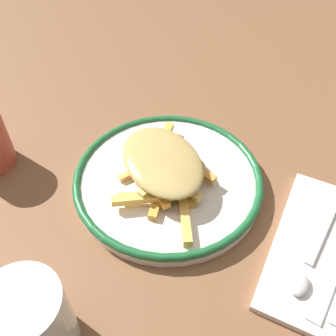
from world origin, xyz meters
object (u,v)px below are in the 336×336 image
plate (168,179)px  water_glass (31,323)px  fries_heap (163,165)px  spoon (309,265)px

plate → water_glass: bearing=84.8°
fries_heap → water_glass: 0.27m
water_glass → plate: bearing=-95.2°
spoon → water_glass: 0.33m
spoon → water_glass: size_ratio=1.46×
fries_heap → water_glass: (0.02, 0.27, 0.01)m
plate → water_glass: water_glass is taller
spoon → water_glass: water_glass is taller
spoon → water_glass: bearing=41.5°
plate → fries_heap: 0.03m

